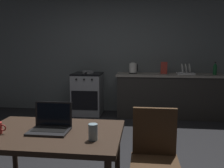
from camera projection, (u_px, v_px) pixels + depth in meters
ground_plane at (87, 162)px, 3.01m from camera, size 12.00×12.00×0.00m
back_wall at (126, 52)px, 5.32m from camera, size 6.40×0.10×2.65m
kitchen_counter at (169, 95)px, 5.00m from camera, size 2.16×0.64×0.88m
stove_oven at (88, 93)px, 5.20m from camera, size 0.60×0.62×0.88m
dining_table at (51, 141)px, 2.00m from camera, size 1.15×0.78×0.72m
chair at (155, 154)px, 2.06m from camera, size 0.40×0.40×0.88m
laptop at (50, 125)px, 2.00m from camera, size 0.32×0.24×0.23m
electric_kettle at (133, 68)px, 5.01m from camera, size 0.18×0.16×0.22m
bottle at (215, 69)px, 4.77m from camera, size 0.07×0.07×0.25m
frying_pan at (88, 72)px, 5.10m from camera, size 0.26×0.43×0.05m
drinking_glass at (93, 132)px, 1.80m from camera, size 0.07×0.07×0.12m
cereal_box at (164, 68)px, 4.95m from camera, size 0.13×0.05×0.24m
dish_rack at (186, 72)px, 4.89m from camera, size 0.34×0.26×0.21m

